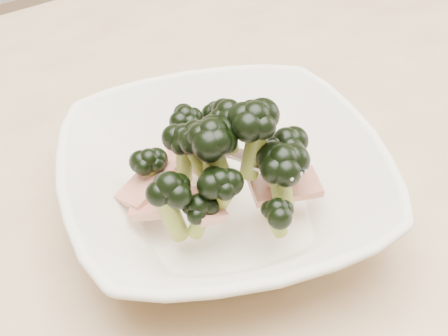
{
  "coord_description": "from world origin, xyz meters",
  "views": [
    {
      "loc": [
        -0.24,
        -0.35,
        1.12
      ],
      "look_at": [
        -0.03,
        -0.05,
        0.8
      ],
      "focal_mm": 50.0,
      "sensor_mm": 36.0,
      "label": 1
    }
  ],
  "objects": [
    {
      "name": "dining_table",
      "position": [
        0.0,
        0.0,
        0.65
      ],
      "size": [
        1.2,
        0.8,
        0.75
      ],
      "color": "tan",
      "rests_on": "ground"
    },
    {
      "name": "broccoli_dish",
      "position": [
        -0.03,
        -0.05,
        0.79
      ],
      "size": [
        0.32,
        0.32,
        0.12
      ],
      "color": "#EDE2C8",
      "rests_on": "dining_table"
    }
  ]
}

